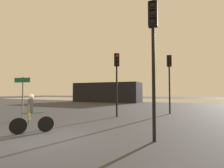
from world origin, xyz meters
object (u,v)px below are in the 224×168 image
object	(u,v)px
traffic_light_near_right	(153,44)
cyclist	(31,113)
distant_building	(107,92)
traffic_light_center	(117,73)
direction_sign_post	(23,92)
traffic_light_far_right	(169,73)

from	to	relation	value
traffic_light_near_right	cyclist	world-z (taller)	traffic_light_near_right
distant_building	traffic_light_center	distance (m)	18.43
traffic_light_near_right	direction_sign_post	distance (m)	8.13
distant_building	direction_sign_post	size ratio (longest dim) A/B	4.46
traffic_light_far_right	distant_building	bearing A→B (deg)	-70.89
traffic_light_near_right	cyclist	xyz separation A→B (m)	(-4.92, -0.83, -2.57)
distant_building	traffic_light_far_right	distance (m)	17.61
traffic_light_center	direction_sign_post	world-z (taller)	traffic_light_center
traffic_light_far_right	traffic_light_center	size ratio (longest dim) A/B	1.05
distant_building	direction_sign_post	xyz separation A→B (m)	(4.07, -20.21, 0.05)
cyclist	distant_building	bearing A→B (deg)	148.11
traffic_light_far_right	direction_sign_post	distance (m)	10.52
distant_building	cyclist	world-z (taller)	distant_building
direction_sign_post	cyclist	bearing A→B (deg)	137.29
distant_building	traffic_light_near_right	bearing A→B (deg)	-60.79
direction_sign_post	distant_building	bearing A→B (deg)	-87.69
traffic_light_far_right	traffic_light_center	bearing A→B (deg)	22.50
traffic_light_center	cyclist	distance (m)	6.46
traffic_light_center	direction_sign_post	distance (m)	6.06
traffic_light_near_right	traffic_light_center	world-z (taller)	traffic_light_near_right
traffic_light_center	cyclist	size ratio (longest dim) A/B	2.72
traffic_light_far_right	cyclist	world-z (taller)	traffic_light_far_right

